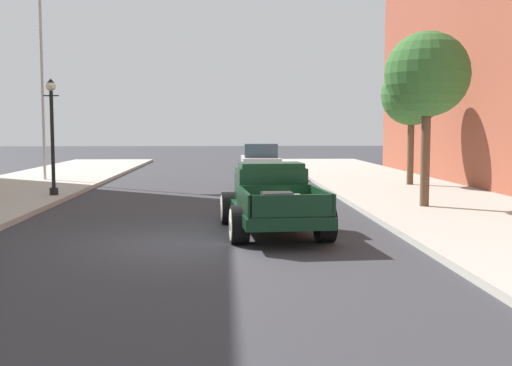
% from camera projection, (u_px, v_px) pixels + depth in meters
% --- Properties ---
extents(ground_plane, '(140.00, 140.00, 0.00)m').
position_uv_depth(ground_plane, '(192.00, 243.00, 12.95)').
color(ground_plane, '#333338').
extents(hotrod_truck_dark_green, '(2.43, 5.03, 1.58)m').
position_uv_depth(hotrod_truck_dark_green, '(271.00, 198.00, 14.44)').
color(hotrod_truck_dark_green, black).
rests_on(hotrod_truck_dark_green, ground).
extents(car_background_white, '(1.88, 4.31, 1.65)m').
position_uv_depth(car_background_white, '(260.00, 162.00, 29.67)').
color(car_background_white, silver).
rests_on(car_background_white, ground).
extents(street_lamp_far, '(0.50, 0.32, 3.85)m').
position_uv_depth(street_lamp_far, '(52.00, 128.00, 20.57)').
color(street_lamp_far, black).
rests_on(street_lamp_far, sidewalk_left).
extents(flagpole, '(1.74, 0.16, 9.16)m').
position_uv_depth(flagpole, '(47.00, 48.00, 26.62)').
color(flagpole, '#B2B2B7').
rests_on(flagpole, sidewalk_left).
extents(street_tree_nearest, '(2.39, 2.39, 4.94)m').
position_uv_depth(street_tree_nearest, '(427.00, 75.00, 17.52)').
color(street_tree_nearest, brown).
rests_on(street_tree_nearest, sidewalk_right).
extents(street_tree_second, '(2.39, 2.39, 4.72)m').
position_uv_depth(street_tree_second, '(412.00, 96.00, 24.36)').
color(street_tree_second, brown).
rests_on(street_tree_second, sidewalk_right).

